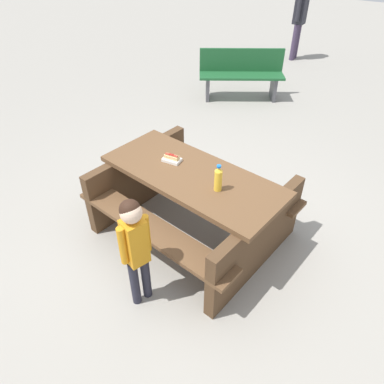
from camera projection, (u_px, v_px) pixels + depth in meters
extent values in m
plane|color=gray|center=(192.00, 230.00, 3.82)|extent=(30.00, 30.00, 0.00)
cube|color=brown|center=(192.00, 175.00, 3.38)|extent=(1.89, 1.02, 0.05)
cube|color=brown|center=(152.00, 229.00, 3.22)|extent=(1.82, 0.54, 0.04)
cube|color=brown|center=(225.00, 175.00, 3.89)|extent=(1.82, 0.54, 0.04)
cube|color=#4D3520|center=(140.00, 177.00, 4.01)|extent=(0.30, 1.40, 0.70)
cube|color=#4D3520|center=(257.00, 242.00, 3.20)|extent=(0.30, 1.40, 0.70)
cylinder|color=yellow|center=(218.00, 181.00, 3.10)|extent=(0.07, 0.07, 0.20)
cone|color=yellow|center=(219.00, 169.00, 3.02)|extent=(0.06, 0.06, 0.04)
cylinder|color=blue|center=(219.00, 166.00, 3.00)|extent=(0.04, 0.04, 0.02)
cube|color=white|center=(172.00, 160.00, 3.52)|extent=(0.19, 0.12, 0.03)
cube|color=#D8B272|center=(172.00, 157.00, 3.50)|extent=(0.15, 0.07, 0.04)
cylinder|color=maroon|center=(172.00, 155.00, 3.49)|extent=(0.14, 0.04, 0.03)
ellipsoid|color=maroon|center=(172.00, 154.00, 3.48)|extent=(0.07, 0.03, 0.01)
cylinder|color=#262633|center=(146.00, 276.00, 3.02)|extent=(0.08, 0.08, 0.50)
cylinder|color=#262633|center=(135.00, 283.00, 2.97)|extent=(0.08, 0.08, 0.50)
cube|color=orange|center=(135.00, 241.00, 2.72)|extent=(0.20, 0.21, 0.42)
cylinder|color=orange|center=(146.00, 233.00, 2.75)|extent=(0.06, 0.06, 0.36)
cylinder|color=orange|center=(123.00, 246.00, 2.65)|extent=(0.06, 0.06, 0.36)
sphere|color=beige|center=(131.00, 213.00, 2.54)|extent=(0.17, 0.17, 0.17)
sphere|color=#331E14|center=(130.00, 210.00, 2.53)|extent=(0.16, 0.16, 0.16)
cube|color=#1E592D|center=(241.00, 76.00, 6.34)|extent=(1.49, 1.12, 0.04)
cube|color=#1E592D|center=(242.00, 60.00, 6.34)|extent=(1.30, 0.82, 0.40)
cube|color=#4C4C51|center=(208.00, 88.00, 6.48)|extent=(0.24, 0.34, 0.41)
cube|color=#4C4C51|center=(273.00, 88.00, 6.47)|extent=(0.24, 0.34, 0.41)
cylinder|color=#3F334C|center=(297.00, 41.00, 8.28)|extent=(0.12, 0.12, 0.77)
cylinder|color=#3F334C|center=(294.00, 43.00, 8.16)|extent=(0.12, 0.12, 0.77)
cube|color=#26262D|center=(301.00, 8.00, 7.78)|extent=(0.25, 0.26, 0.65)
cylinder|color=#26262D|center=(304.00, 5.00, 7.87)|extent=(0.10, 0.10, 0.56)
cylinder|color=#26262D|center=(299.00, 7.00, 7.65)|extent=(0.10, 0.10, 0.56)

